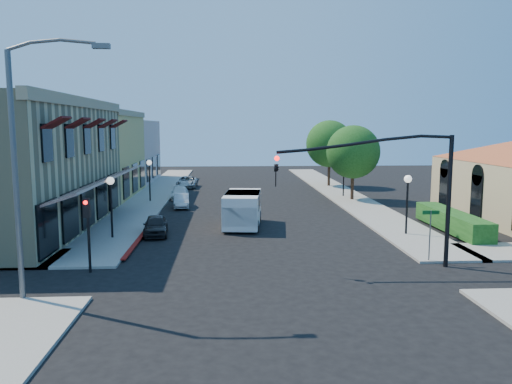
{
  "coord_description": "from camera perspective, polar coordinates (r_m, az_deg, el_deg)",
  "views": [
    {
      "loc": [
        -1.93,
        -20.15,
        6.38
      ],
      "look_at": [
        -0.3,
        8.41,
        2.6
      ],
      "focal_mm": 35.0,
      "sensor_mm": 36.0,
      "label": 1
    }
  ],
  "objects": [
    {
      "name": "parked_car_c",
      "position": [
        44.56,
        -8.69,
        -0.1
      ],
      "size": [
        1.73,
        3.77,
        1.07
      ],
      "primitive_type": "imported",
      "rotation": [
        0.0,
        0.0,
        0.06
      ],
      "color": "white",
      "rests_on": "ground"
    },
    {
      "name": "street_tree_b",
      "position": [
        53.27,
        8.4,
        5.47
      ],
      "size": [
        4.94,
        4.94,
        7.02
      ],
      "color": "#352215",
      "rests_on": "ground"
    },
    {
      "name": "yellow_stucco_building",
      "position": [
        48.17,
        -19.67,
        4.02
      ],
      "size": [
        10.0,
        12.0,
        7.6
      ],
      "primitive_type": "cube",
      "color": "tan",
      "rests_on": "ground"
    },
    {
      "name": "white_van",
      "position": [
        31.69,
        -1.55,
        -1.77
      ],
      "size": [
        2.64,
        5.12,
        2.18
      ],
      "color": "white",
      "rests_on": "ground"
    },
    {
      "name": "street_name_sign",
      "position": [
        24.7,
        19.29,
        -3.82
      ],
      "size": [
        0.8,
        0.06,
        2.5
      ],
      "color": "#595B5E",
      "rests_on": "ground"
    },
    {
      "name": "parked_car_b",
      "position": [
        39.75,
        -8.52,
        -0.99
      ],
      "size": [
        1.46,
        3.43,
        1.1
      ],
      "primitive_type": "imported",
      "rotation": [
        0.0,
        0.0,
        0.09
      ],
      "color": "#BABEBF",
      "rests_on": "ground"
    },
    {
      "name": "lamppost_left_far",
      "position": [
        42.81,
        -12.09,
        2.48
      ],
      "size": [
        0.44,
        0.44,
        3.57
      ],
      "color": "black",
      "rests_on": "ground"
    },
    {
      "name": "lamppost_left_near",
      "position": [
        29.13,
        -16.27,
        0.04
      ],
      "size": [
        0.44,
        0.44,
        3.57
      ],
      "color": "black",
      "rests_on": "ground"
    },
    {
      "name": "street_tree_a",
      "position": [
        43.55,
        11.04,
        4.51
      ],
      "size": [
        4.56,
        4.56,
        6.48
      ],
      "color": "#352215",
      "rests_on": "ground"
    },
    {
      "name": "signal_mast_arm",
      "position": [
        23.12,
        16.44,
        1.53
      ],
      "size": [
        8.01,
        0.39,
        6.0
      ],
      "color": "black",
      "rests_on": "ground"
    },
    {
      "name": "parked_car_d",
      "position": [
        52.64,
        -7.9,
        1.14
      ],
      "size": [
        2.02,
        4.28,
        1.18
      ],
      "primitive_type": "imported",
      "rotation": [
        0.0,
        0.0,
        -0.02
      ],
      "color": "#A7ABAC",
      "rests_on": "ground"
    },
    {
      "name": "sidewalk_left",
      "position": [
        48.06,
        -11.39,
        -0.18
      ],
      "size": [
        3.5,
        50.0,
        0.12
      ],
      "primitive_type": "cube",
      "color": "gray",
      "rests_on": "ground"
    },
    {
      "name": "sidewalk_right",
      "position": [
        48.75,
        9.42,
        -0.02
      ],
      "size": [
        3.5,
        50.0,
        0.12
      ],
      "primitive_type": "cube",
      "color": "gray",
      "rests_on": "ground"
    },
    {
      "name": "secondary_signal",
      "position": [
        22.76,
        -18.7,
        -3.16
      ],
      "size": [
        0.28,
        0.42,
        3.32
      ],
      "color": "black",
      "rests_on": "ground"
    },
    {
      "name": "ground",
      "position": [
        21.22,
        2.14,
        -9.97
      ],
      "size": [
        120.0,
        120.0,
        0.0
      ],
      "primitive_type": "plane",
      "color": "black",
      "rests_on": "ground"
    },
    {
      "name": "pink_stucco_building",
      "position": [
        59.78,
        -16.43,
        4.46
      ],
      "size": [
        10.0,
        12.0,
        7.0
      ],
      "primitive_type": "cube",
      "color": "beige",
      "rests_on": "ground"
    },
    {
      "name": "hedge",
      "position": [
        32.8,
        21.42,
        -4.21
      ],
      "size": [
        1.4,
        8.0,
        1.1
      ],
      "primitive_type": "cube",
      "color": "#174413",
      "rests_on": "ground"
    },
    {
      "name": "parked_car_a",
      "position": [
        30.0,
        -11.41,
        -3.76
      ],
      "size": [
        1.71,
        3.54,
        1.17
      ],
      "primitive_type": "imported",
      "rotation": [
        0.0,
        0.0,
        0.1
      ],
      "color": "black",
      "rests_on": "ground"
    },
    {
      "name": "lamppost_right_near",
      "position": [
        30.24,
        16.94,
        0.28
      ],
      "size": [
        0.44,
        0.44,
        3.57
      ],
      "color": "black",
      "rests_on": "ground"
    },
    {
      "name": "curb_red_strip",
      "position": [
        29.29,
        -13.01,
        -5.25
      ],
      "size": [
        0.25,
        10.0,
        0.06
      ],
      "primitive_type": "cube",
      "color": "maroon",
      "rests_on": "ground"
    },
    {
      "name": "lamppost_right_far",
      "position": [
        45.51,
        10.01,
        2.82
      ],
      "size": [
        0.44,
        0.44,
        3.57
      ],
      "color": "black",
      "rests_on": "ground"
    },
    {
      "name": "corner_brick_building",
      "position": [
        34.04,
        -26.69,
        2.73
      ],
      "size": [
        11.77,
        18.2,
        8.1
      ],
      "color": "tan",
      "rests_on": "ground"
    },
    {
      "name": "cobra_streetlight",
      "position": [
        19.56,
        -24.96,
        3.57
      ],
      "size": [
        3.6,
        0.25,
        9.31
      ],
      "color": "#595B5E",
      "rests_on": "ground"
    }
  ]
}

